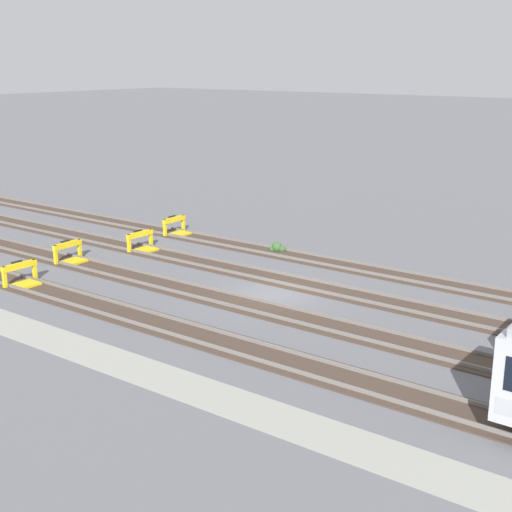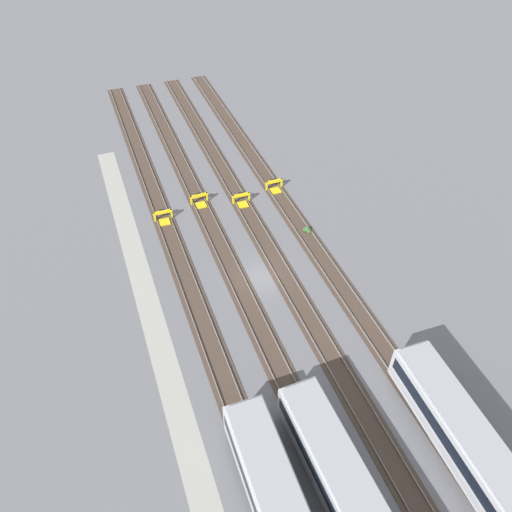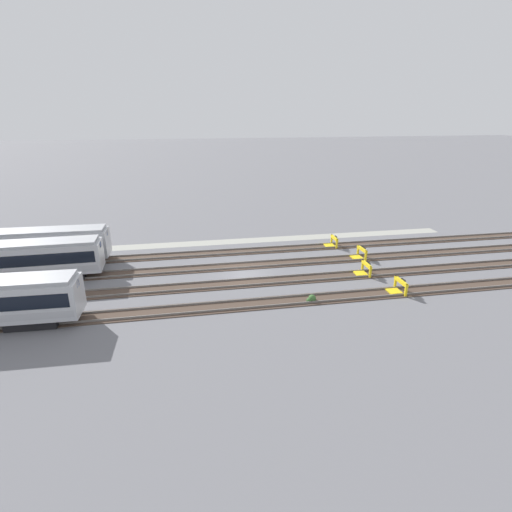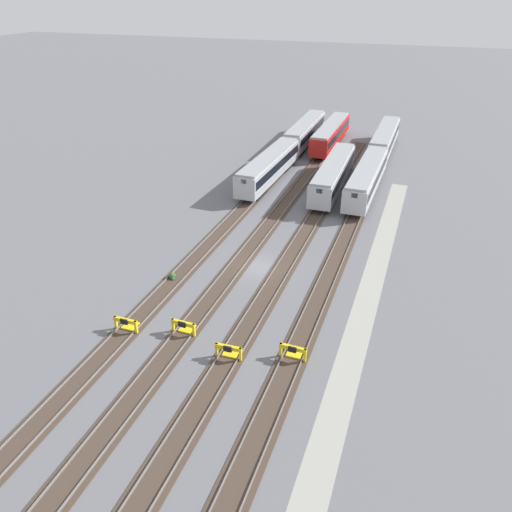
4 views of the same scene
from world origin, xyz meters
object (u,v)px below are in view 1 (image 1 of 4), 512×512
at_px(bumper_stop_middle_track, 143,242).
at_px(bumper_stop_nearest_track, 23,276).
at_px(bumper_stop_near_inner_track, 71,254).
at_px(bumper_stop_far_inner_track, 177,227).
at_px(weed_clump, 277,248).

bearing_deg(bumper_stop_middle_track, bumper_stop_nearest_track, -90.14).
distance_m(bumper_stop_nearest_track, bumper_stop_near_inner_track, 4.59).
bearing_deg(bumper_stop_middle_track, bumper_stop_far_inner_track, 105.02).
relative_size(bumper_stop_middle_track, bumper_stop_far_inner_track, 1.00).
xyz_separation_m(bumper_stop_near_inner_track, weed_clump, (8.26, 9.01, -0.27)).
xyz_separation_m(bumper_stop_middle_track, weed_clump, (6.77, 4.70, -0.27)).
distance_m(bumper_stop_nearest_track, bumper_stop_far_inner_track, 13.04).
xyz_separation_m(bumper_stop_nearest_track, bumper_stop_middle_track, (0.02, 8.65, 0.00)).
relative_size(bumper_stop_middle_track, weed_clump, 2.18).
bearing_deg(weed_clump, bumper_stop_middle_track, -145.22).
bearing_deg(bumper_stop_middle_track, bumper_stop_near_inner_track, -109.16).
distance_m(bumper_stop_near_inner_track, bumper_stop_far_inner_track, 8.65).
height_order(bumper_stop_nearest_track, weed_clump, bumper_stop_nearest_track).
distance_m(bumper_stop_nearest_track, bumper_stop_middle_track, 8.65).
xyz_separation_m(bumper_stop_near_inner_track, bumper_stop_far_inner_track, (0.33, 8.64, 0.00)).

